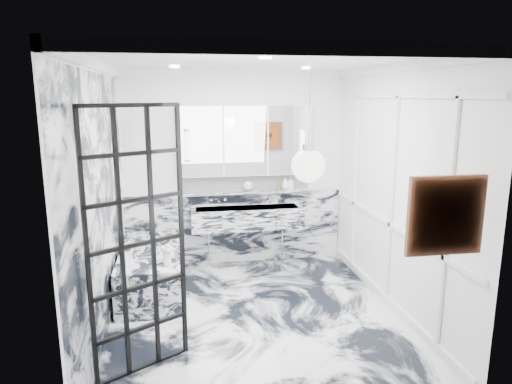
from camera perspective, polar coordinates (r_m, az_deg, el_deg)
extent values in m
plane|color=silver|center=(5.37, -0.20, -15.19)|extent=(3.60, 3.60, 0.00)
plane|color=white|center=(4.79, -0.23, 16.14)|extent=(3.60, 3.60, 0.00)
plane|color=white|center=(6.65, -2.72, 2.85)|extent=(3.60, 0.00, 3.60)
plane|color=white|center=(3.19, 5.05, -7.30)|extent=(3.60, 0.00, 3.60)
plane|color=white|center=(4.90, -19.01, -1.08)|extent=(0.00, 3.60, 3.60)
plane|color=white|center=(5.38, 16.85, 0.18)|extent=(0.00, 3.60, 3.60)
cube|color=silver|center=(6.81, -2.62, -4.47)|extent=(3.18, 0.05, 1.05)
cube|color=silver|center=(4.91, -18.79, -1.76)|extent=(0.02, 3.56, 2.68)
cube|color=white|center=(5.39, 16.59, -0.86)|extent=(0.03, 3.40, 2.30)
imported|color=#8C5919|center=(6.72, 3.60, 1.08)|extent=(0.09, 0.09, 0.19)
imported|color=#4C4C51|center=(6.74, 4.29, 1.11)|extent=(0.10, 0.10, 0.19)
imported|color=silver|center=(6.73, 3.75, 0.99)|extent=(0.16, 0.16, 0.17)
sphere|color=white|center=(6.62, -0.99, 0.77)|extent=(0.14, 0.14, 0.14)
cylinder|color=#8C5919|center=(6.71, 2.94, 0.68)|extent=(0.04, 0.04, 0.10)
cylinder|color=silver|center=(5.36, -11.05, -8.37)|extent=(0.09, 0.09, 0.12)
cube|color=#C13F13|center=(3.62, 22.64, -2.73)|extent=(0.50, 0.05, 0.50)
sphere|color=white|center=(3.64, 6.54, 3.28)|extent=(0.27, 0.27, 0.27)
cube|color=silver|center=(6.57, -1.11, -3.23)|extent=(1.60, 0.45, 0.30)
cube|color=silver|center=(6.65, -1.33, -0.03)|extent=(1.90, 0.14, 0.04)
cube|color=white|center=(6.68, -1.41, 1.21)|extent=(1.90, 0.03, 0.23)
cube|color=white|center=(6.54, -1.37, 6.42)|extent=(1.90, 0.16, 1.00)
cylinder|color=white|center=(6.38, -8.59, 5.80)|extent=(0.07, 0.07, 0.40)
cylinder|color=white|center=(6.61, 5.84, 6.08)|extent=(0.07, 0.07, 0.40)
cube|color=silver|center=(6.03, -12.87, -9.50)|extent=(0.75, 1.65, 0.55)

